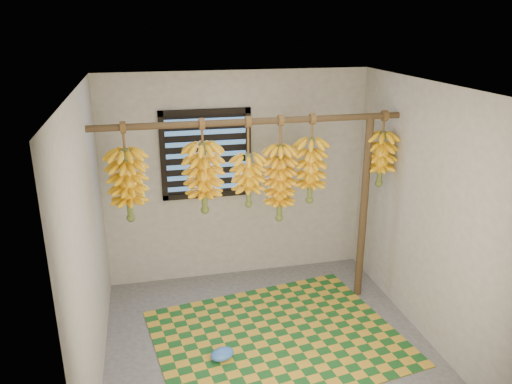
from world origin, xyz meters
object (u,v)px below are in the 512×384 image
object	(u,v)px
woven_mat	(277,337)
plastic_bag	(222,354)
banana_bunch_a	(128,185)
banana_bunch_b	(204,178)
banana_bunch_d	(280,183)
banana_bunch_f	(381,159)
banana_bunch_e	(310,170)
support_post	(364,210)
banana_bunch_c	(248,180)

from	to	relation	value
woven_mat	plastic_bag	world-z (taller)	plastic_bag
banana_bunch_a	banana_bunch_b	size ratio (longest dim) A/B	1.02
banana_bunch_d	banana_bunch_f	bearing A→B (deg)	0.00
banana_bunch_b	banana_bunch_f	size ratio (longest dim) A/B	1.17
banana_bunch_b	woven_mat	bearing A→B (deg)	-45.48
banana_bunch_b	banana_bunch_f	bearing A→B (deg)	-0.00
plastic_bag	banana_bunch_a	xyz separation A→B (m)	(-0.72, 0.79, 1.40)
banana_bunch_b	banana_bunch_e	distance (m)	1.07
support_post	banana_bunch_a	world-z (taller)	banana_bunch_a
banana_bunch_d	support_post	bearing A→B (deg)	0.00
banana_bunch_c	support_post	bearing A→B (deg)	0.00
banana_bunch_c	banana_bunch_b	bearing A→B (deg)	180.00
woven_mat	support_post	bearing A→B (deg)	28.59
banana_bunch_b	banana_bunch_d	distance (m)	0.76
support_post	banana_bunch_a	distance (m)	2.43
banana_bunch_e	woven_mat	bearing A→B (deg)	-129.15
banana_bunch_a	banana_bunch_c	xyz separation A→B (m)	(1.14, 0.00, -0.03)
woven_mat	banana_bunch_e	world-z (taller)	banana_bunch_e
plastic_bag	banana_bunch_b	distance (m)	1.63
support_post	banana_bunch_d	world-z (taller)	banana_bunch_d
banana_bunch_d	banana_bunch_b	bearing A→B (deg)	180.00
banana_bunch_f	woven_mat	bearing A→B (deg)	-154.39
banana_bunch_a	banana_bunch_e	world-z (taller)	same
banana_bunch_b	banana_bunch_c	world-z (taller)	same
banana_bunch_d	banana_bunch_f	size ratio (longest dim) A/B	1.37
banana_bunch_c	plastic_bag	bearing A→B (deg)	-117.74
banana_bunch_d	banana_bunch_a	bearing A→B (deg)	180.00
woven_mat	banana_bunch_f	world-z (taller)	banana_bunch_f
banana_bunch_c	banana_bunch_d	world-z (taller)	same
support_post	banana_bunch_d	bearing A→B (deg)	-180.00
banana_bunch_c	banana_bunch_f	xyz separation A→B (m)	(1.39, -0.00, 0.13)
banana_bunch_a	banana_bunch_d	world-z (taller)	same
woven_mat	banana_bunch_b	xyz separation A→B (m)	(-0.59, 0.59, 1.47)
plastic_bag	banana_bunch_a	size ratio (longest dim) A/B	0.24
support_post	plastic_bag	world-z (taller)	support_post
banana_bunch_e	banana_bunch_f	distance (m)	0.76
woven_mat	banana_bunch_d	world-z (taller)	banana_bunch_d
woven_mat	banana_bunch_c	world-z (taller)	banana_bunch_c
banana_bunch_e	banana_bunch_c	bearing A→B (deg)	180.00
support_post	woven_mat	world-z (taller)	support_post
banana_bunch_d	banana_bunch_f	distance (m)	1.09
banana_bunch_f	support_post	bearing A→B (deg)	180.00
banana_bunch_b	banana_bunch_e	xyz separation A→B (m)	(1.07, -0.00, 0.00)
woven_mat	plastic_bag	xyz separation A→B (m)	(-0.57, -0.20, 0.05)
banana_bunch_c	banana_bunch_d	xyz separation A→B (m)	(0.32, -0.00, -0.05)
woven_mat	banana_bunch_d	bearing A→B (deg)	74.34
support_post	banana_bunch_e	xyz separation A→B (m)	(-0.61, 0.00, 0.48)
banana_bunch_a	banana_bunch_b	bearing A→B (deg)	0.00
banana_bunch_c	banana_bunch_a	bearing A→B (deg)	-180.00
plastic_bag	banana_bunch_f	world-z (taller)	banana_bunch_f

